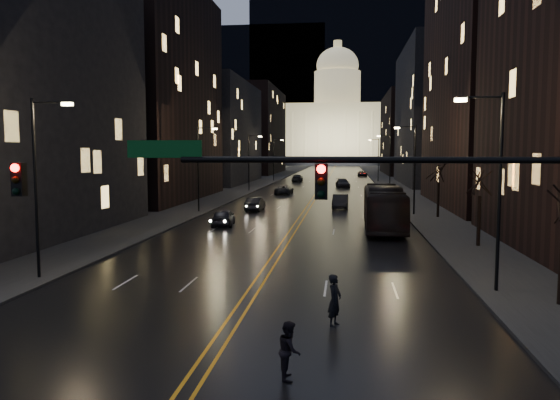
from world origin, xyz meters
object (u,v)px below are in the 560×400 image
(oncoming_car_b, at_px, (255,204))
(pedestrian_a, at_px, (335,300))
(receding_car_a, at_px, (340,202))
(pedestrian_b, at_px, (289,350))
(oncoming_car_a, at_px, (223,217))
(bus, at_px, (384,208))
(traffic_signal, at_px, (409,200))

(oncoming_car_b, relative_size, pedestrian_a, 2.31)
(receding_car_a, relative_size, pedestrian_b, 2.91)
(oncoming_car_b, bearing_deg, oncoming_car_a, 87.20)
(bus, relative_size, oncoming_car_b, 2.91)
(bus, bearing_deg, traffic_signal, -91.62)
(receding_car_a, bearing_deg, oncoming_car_a, -121.11)
(pedestrian_a, bearing_deg, bus, 14.13)
(receding_car_a, distance_m, pedestrian_b, 46.15)
(traffic_signal, distance_m, oncoming_car_b, 44.25)
(traffic_signal, xyz_separation_m, pedestrian_a, (-2.09, 4.57, -4.14))
(oncoming_car_b, relative_size, receding_car_a, 0.92)
(pedestrian_b, bearing_deg, oncoming_car_b, 4.92)
(traffic_signal, height_order, bus, traffic_signal)
(pedestrian_a, bearing_deg, traffic_signal, -133.45)
(oncoming_car_b, distance_m, receding_car_a, 9.67)
(traffic_signal, relative_size, pedestrian_a, 8.97)
(traffic_signal, relative_size, receding_car_a, 3.57)
(oncoming_car_a, distance_m, pedestrian_a, 27.73)
(traffic_signal, xyz_separation_m, receding_car_a, (-2.25, 45.86, -4.31))
(bus, relative_size, pedestrian_b, 7.77)
(oncoming_car_b, bearing_deg, pedestrian_a, 104.56)
(pedestrian_a, bearing_deg, receding_car_a, 22.24)
(pedestrian_a, xyz_separation_m, pedestrian_b, (-1.18, -4.84, -0.13))
(traffic_signal, relative_size, bus, 1.34)
(bus, xyz_separation_m, pedestrian_b, (-4.70, -30.33, -0.97))
(pedestrian_a, relative_size, pedestrian_b, 1.16)
(traffic_signal, distance_m, bus, 30.27)
(oncoming_car_b, bearing_deg, traffic_signal, 105.79)
(oncoming_car_a, bearing_deg, pedestrian_a, 104.68)
(oncoming_car_a, bearing_deg, bus, 171.93)
(bus, bearing_deg, pedestrian_b, -97.70)
(traffic_signal, height_order, pedestrian_b, traffic_signal)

